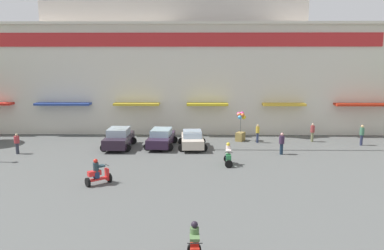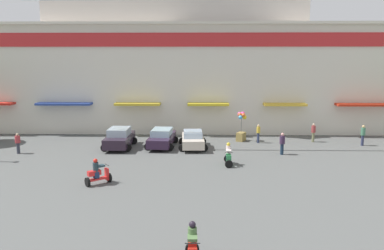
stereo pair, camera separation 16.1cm
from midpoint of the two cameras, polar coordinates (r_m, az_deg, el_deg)
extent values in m
plane|color=#525553|center=(19.87, -6.34, -11.31)|extent=(128.00, 128.00, 0.00)
cube|color=beige|center=(42.32, -2.39, 7.12)|extent=(40.80, 13.69, 10.05)
cube|color=red|center=(35.39, -3.10, 12.50)|extent=(37.54, 0.12, 1.22)
cube|color=beige|center=(35.45, -3.12, 14.86)|extent=(40.80, 0.70, 0.24)
cube|color=#28418E|center=(37.21, -18.67, 2.97)|extent=(5.03, 1.10, 0.20)
cube|color=gold|center=(35.52, -8.32, 3.08)|extent=(4.14, 1.10, 0.20)
cube|color=gold|center=(35.06, 2.16, 3.09)|extent=(3.74, 1.10, 0.20)
cube|color=gold|center=(35.88, 13.32, 2.99)|extent=(3.82, 1.10, 0.20)
cube|color=red|center=(38.06, 23.90, 2.78)|extent=(5.05, 1.10, 0.20)
cube|color=#281C29|center=(31.38, -10.90, -2.18)|extent=(1.82, 4.22, 0.76)
cube|color=#A0B4C2|center=(31.24, -10.94, -0.98)|extent=(1.56, 2.11, 0.58)
cylinder|color=black|center=(32.89, -11.94, -2.28)|extent=(0.60, 0.17, 0.60)
cylinder|color=black|center=(32.53, -8.85, -2.32)|extent=(0.60, 0.17, 0.60)
cylinder|color=black|center=(30.42, -13.05, -3.33)|extent=(0.60, 0.17, 0.60)
cylinder|color=black|center=(30.03, -9.72, -3.38)|extent=(0.60, 0.17, 0.60)
cube|color=#2B1A31|center=(31.31, -4.71, -2.13)|extent=(2.04, 4.52, 0.68)
cube|color=#9FC1CF|center=(31.19, -4.72, -1.06)|extent=(1.64, 2.31, 0.51)
cylinder|color=black|center=(32.84, -5.79, -2.12)|extent=(0.61, 0.21, 0.60)
cylinder|color=black|center=(32.57, -2.79, -2.19)|extent=(0.61, 0.21, 0.60)
cylinder|color=black|center=(30.23, -6.76, -3.22)|extent=(0.61, 0.21, 0.60)
cylinder|color=black|center=(29.93, -3.50, -3.30)|extent=(0.61, 0.21, 0.60)
cube|color=beige|center=(30.75, -0.11, -2.33)|extent=(1.88, 3.93, 0.67)
cube|color=#9FB5CD|center=(30.63, -0.11, -1.31)|extent=(1.55, 2.00, 0.46)
cylinder|color=black|center=(31.96, -1.69, -2.42)|extent=(0.61, 0.20, 0.60)
cylinder|color=black|center=(32.01, 1.33, -2.40)|extent=(0.61, 0.20, 0.60)
cylinder|color=black|center=(29.64, -1.66, -3.42)|extent=(0.61, 0.20, 0.60)
cylinder|color=black|center=(29.69, 1.59, -3.39)|extent=(0.61, 0.20, 0.60)
cylinder|color=black|center=(14.85, 0.00, -17.92)|extent=(0.52, 0.16, 0.52)
cube|color=red|center=(14.31, 0.02, -17.03)|extent=(0.32, 0.66, 0.28)
cylinder|color=black|center=(13.54, 0.08, -17.10)|extent=(0.52, 0.05, 0.04)
cube|color=black|center=(14.29, 0.03, -17.63)|extent=(0.33, 0.29, 0.36)
cylinder|color=#4D6D3F|center=(14.08, 0.03, -15.97)|extent=(0.33, 0.33, 0.56)
sphere|color=black|center=(13.91, 0.03, -14.52)|extent=(0.25, 0.25, 0.25)
cube|color=#4D6D3F|center=(13.83, 0.05, -16.33)|extent=(0.35, 0.45, 0.10)
cylinder|color=black|center=(23.20, -12.35, -7.63)|extent=(0.44, 0.49, 0.52)
cylinder|color=black|center=(22.68, -15.38, -8.18)|extent=(0.44, 0.49, 0.52)
cube|color=red|center=(22.91, -13.85, -7.76)|extent=(1.08, 0.96, 0.10)
cube|color=red|center=(22.70, -14.45, -6.91)|extent=(0.76, 0.70, 0.28)
cube|color=red|center=(23.07, -12.67, -7.11)|extent=(0.31, 0.34, 0.70)
cylinder|color=black|center=(22.93, -12.67, -5.78)|extent=(0.36, 0.42, 0.04)
cube|color=navy|center=(22.78, -14.19, -7.16)|extent=(0.42, 0.43, 0.36)
cylinder|color=#24373E|center=(22.65, -14.24, -6.09)|extent=(0.45, 0.45, 0.53)
sphere|color=red|center=(22.56, -14.28, -5.17)|extent=(0.25, 0.25, 0.25)
cube|color=#24373E|center=(22.76, -13.57, -5.91)|extent=(0.56, 0.54, 0.10)
cylinder|color=black|center=(25.54, 5.29, -5.78)|extent=(0.52, 0.15, 0.52)
cylinder|color=black|center=(26.84, 5.09, -4.99)|extent=(0.52, 0.15, 0.52)
cube|color=#2D8649|center=(26.17, 5.19, -5.25)|extent=(0.29, 1.19, 0.10)
cube|color=#2D8649|center=(26.32, 5.17, -4.37)|extent=(0.30, 0.75, 0.28)
cube|color=#2D8649|center=(25.61, 5.28, -5.23)|extent=(0.32, 0.14, 0.66)
cylinder|color=black|center=(25.45, 5.30, -4.09)|extent=(0.52, 0.04, 0.04)
cube|color=#121E2F|center=(26.24, 5.18, -4.69)|extent=(0.32, 0.28, 0.36)
cylinder|color=silver|center=(26.13, 5.20, -3.69)|extent=(0.32, 0.32, 0.58)
sphere|color=gold|center=(26.04, 5.21, -2.84)|extent=(0.25, 0.25, 0.25)
cube|color=silver|center=(25.83, 5.24, -3.79)|extent=(0.34, 0.44, 0.10)
cylinder|color=#2A2F4C|center=(34.65, 23.64, -2.06)|extent=(0.25, 0.25, 0.87)
cylinder|color=#3F7457|center=(34.51, 23.73, -0.87)|extent=(0.40, 0.40, 0.61)
sphere|color=tan|center=(34.44, 23.78, -0.18)|extent=(0.23, 0.23, 0.23)
cylinder|color=#2F313E|center=(31.86, -24.56, -3.17)|extent=(0.31, 0.31, 0.83)
cylinder|color=#A13137|center=(31.73, -24.65, -1.98)|extent=(0.50, 0.50, 0.53)
sphere|color=tan|center=(31.66, -24.70, -1.33)|extent=(0.20, 0.20, 0.20)
cylinder|color=#293250|center=(33.14, 9.52, -1.88)|extent=(0.26, 0.26, 0.86)
cylinder|color=gold|center=(33.01, 9.55, -0.70)|extent=(0.41, 0.41, 0.52)
sphere|color=tan|center=(32.94, 9.57, -0.08)|extent=(0.21, 0.21, 0.21)
cylinder|color=#71734F|center=(34.61, 17.23, -1.70)|extent=(0.31, 0.31, 0.83)
cylinder|color=#963738|center=(34.48, 17.29, -0.57)|extent=(0.49, 0.49, 0.57)
sphere|color=tan|center=(34.42, 17.32, 0.07)|extent=(0.21, 0.21, 0.21)
cylinder|color=#18293C|center=(29.58, 12.94, -3.48)|extent=(0.32, 0.32, 0.83)
cylinder|color=#36233D|center=(29.43, 12.99, -2.14)|extent=(0.52, 0.52, 0.59)
sphere|color=#D29089|center=(29.35, 13.02, -1.35)|extent=(0.23, 0.23, 0.23)
cube|color=olive|center=(33.68, 7.02, -1.71)|extent=(0.95, 1.08, 0.75)
cylinder|color=#4C4C4C|center=(33.49, 7.06, -0.08)|extent=(0.04, 0.04, 1.20)
sphere|color=yellow|center=(33.41, 7.54, 1.15)|extent=(0.36, 0.36, 0.36)
sphere|color=#EB2E8C|center=(33.51, 7.28, 1.68)|extent=(0.37, 0.37, 0.37)
sphere|color=#E63994|center=(33.56, 6.83, 1.61)|extent=(0.39, 0.39, 0.39)
sphere|color=#D85B2C|center=(33.34, 6.86, 1.53)|extent=(0.36, 0.36, 0.36)
sphere|color=#3FA2E0|center=(33.10, 6.94, 1.15)|extent=(0.33, 0.33, 0.33)
sphere|color=orange|center=(33.13, 7.38, 1.49)|extent=(0.32, 0.32, 0.32)
camera|label=1|loc=(0.08, -90.19, -0.03)|focal=36.05mm
camera|label=2|loc=(0.08, 89.81, 0.03)|focal=36.05mm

